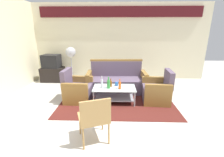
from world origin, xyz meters
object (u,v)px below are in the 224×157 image
at_px(bottle_green, 109,84).
at_px(cup, 117,84).
at_px(armchair_left, 78,90).
at_px(couch, 117,82).
at_px(tv_stand, 53,74).
at_px(bottle_clear, 102,83).
at_px(armchair_right, 157,91).
at_px(coffee_table, 114,92).
at_px(wicker_chair, 94,116).
at_px(bottle_orange, 120,85).
at_px(bottle_brown, 111,84).
at_px(pedestal_fan, 71,54).
at_px(television, 51,61).

xyz_separation_m(bottle_green, cup, (0.20, 0.21, -0.06)).
distance_m(armchair_left, bottle_green, 0.90).
relative_size(couch, tv_stand, 2.28).
relative_size(bottle_green, bottle_clear, 0.94).
bearing_deg(armchair_right, coffee_table, 97.57).
relative_size(armchair_right, bottle_green, 2.83).
bearing_deg(wicker_chair, cup, 58.21).
xyz_separation_m(bottle_orange, bottle_clear, (-0.46, 0.07, 0.02)).
relative_size(coffee_table, bottle_brown, 4.93).
relative_size(cup, pedestal_fan, 0.08).
height_order(bottle_orange, pedestal_fan, pedestal_fan).
bearing_deg(tv_stand, wicker_chair, -58.57).
relative_size(bottle_green, bottle_brown, 1.35).
bearing_deg(pedestal_fan, coffee_table, -48.09).
bearing_deg(bottle_green, cup, 45.18).
distance_m(pedestal_fan, wicker_chair, 3.66).
height_order(cup, tv_stand, tv_stand).
bearing_deg(bottle_green, coffee_table, 19.49).
bearing_deg(bottle_orange, cup, 107.84).
height_order(armchair_left, pedestal_fan, pedestal_fan).
height_order(coffee_table, bottle_orange, bottle_orange).
relative_size(bottle_green, tv_stand, 0.38).
bearing_deg(bottle_green, television, 140.54).
bearing_deg(cup, armchair_left, -176.74).
relative_size(armchair_left, bottle_orange, 3.23).
bearing_deg(bottle_orange, bottle_green, 169.94).
bearing_deg(television, tv_stand, 90.00).
relative_size(bottle_orange, cup, 2.63).
bearing_deg(wicker_chair, pedestal_fan, 91.12).
height_order(coffee_table, pedestal_fan, pedestal_fan).
bearing_deg(armchair_left, pedestal_fan, -157.57).
height_order(couch, television, television).
bearing_deg(armchair_left, tv_stand, -138.48).
bearing_deg(bottle_orange, pedestal_fan, 132.72).
distance_m(bottle_green, bottle_brown, 0.13).
distance_m(bottle_clear, cup, 0.42).
distance_m(couch, armchair_right, 1.29).
distance_m(couch, wicker_chair, 2.40).
bearing_deg(armchair_right, bottle_brown, 94.09).
height_order(tv_stand, pedestal_fan, pedestal_fan).
distance_m(bottle_green, television, 2.84).
distance_m(bottle_brown, cup, 0.18).
bearing_deg(armchair_right, bottle_clear, 97.86).
height_order(armchair_left, coffee_table, armchair_left).
height_order(coffee_table, cup, cup).
bearing_deg(bottle_brown, armchair_left, 178.35).
bearing_deg(armchair_left, television, -138.53).
distance_m(couch, television, 2.62).
bearing_deg(bottle_brown, wicker_chair, -97.10).
bearing_deg(television, coffee_table, 147.82).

